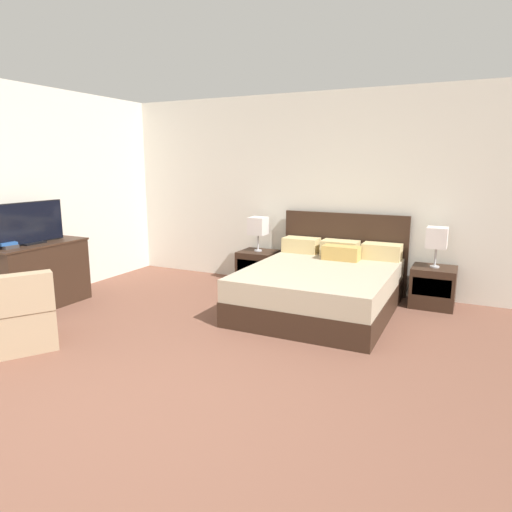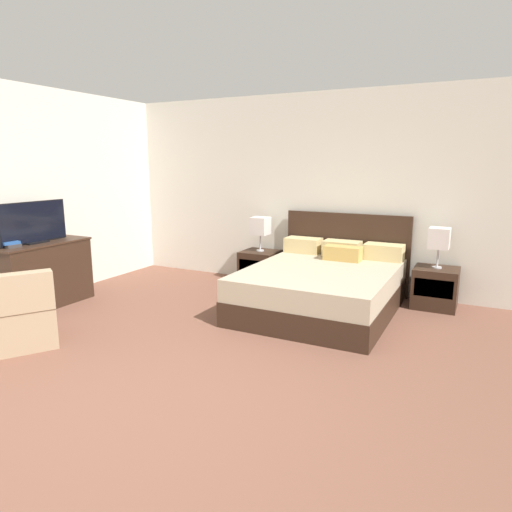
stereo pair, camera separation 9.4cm
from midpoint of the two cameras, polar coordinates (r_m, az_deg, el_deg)
The scene contains 13 objects.
ground_plane at distance 3.47m, azimuth -15.24°, elevation -18.93°, with size 11.73×11.73×0.00m, color brown.
wall_back at distance 6.47m, azimuth 8.27°, elevation 7.92°, with size 7.14×0.06×2.68m, color silver.
wall_left at distance 6.37m, azimuth -26.17°, elevation 6.81°, with size 0.06×5.71×2.68m, color silver.
bed at distance 5.53m, azimuth 8.87°, elevation -3.72°, with size 1.70×2.06×1.07m.
nightstand_left at distance 6.61m, azimuth 0.93°, elevation -1.48°, with size 0.51×0.47×0.49m.
nightstand_right at distance 5.99m, azimuth 21.91°, elevation -3.70°, with size 0.51×0.47×0.49m.
table_lamp_left at distance 6.50m, azimuth 0.95°, elevation 3.72°, with size 0.24×0.24×0.49m.
table_lamp_right at distance 5.87m, azimuth 22.35°, elevation 2.01°, with size 0.24×0.24×0.49m.
dresser at distance 6.16m, azimuth -24.79°, elevation -1.97°, with size 0.52×1.16×0.80m.
tv at distance 6.02m, azimuth -25.70°, elevation 3.72°, with size 0.18×0.89×0.50m.
book_red_cover at distance 5.87m, azimuth -27.97°, elevation 1.15°, with size 0.20×0.16×0.04m, color #383333.
book_blue_cover at distance 5.87m, azimuth -28.11°, elevation 1.50°, with size 0.20×0.18×0.03m, color #234C8E.
armchair_by_window at distance 4.96m, azimuth -27.49°, elevation -6.84°, with size 0.95×0.94×0.76m.
Camera 2 is at (2.11, -2.15, 1.74)m, focal length 32.00 mm.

